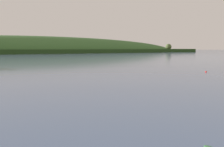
% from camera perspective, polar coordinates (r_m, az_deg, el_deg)
% --- Properties ---
extents(far_shoreline_hill, '(520.21, 91.78, 36.95)m').
position_cam_1_polar(far_shoreline_hill, '(278.88, -18.71, 4.57)').
color(far_shoreline_hill, '#27431B').
rests_on(far_shoreline_hill, ground).
extents(mooring_buoy_midchannel, '(0.45, 0.45, 0.53)m').
position_cam_1_polar(mooring_buoy_midchannel, '(58.28, 20.97, 0.30)').
color(mooring_buoy_midchannel, red).
rests_on(mooring_buoy_midchannel, ground).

